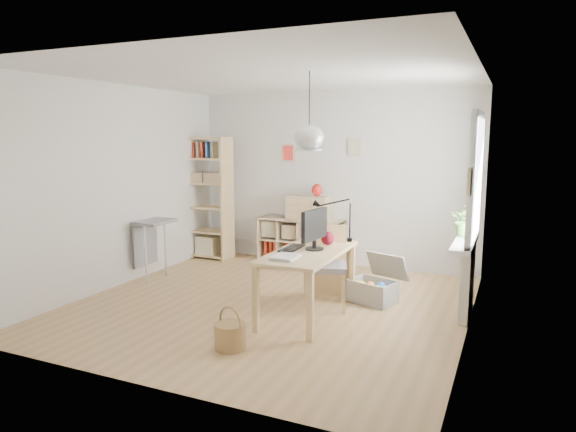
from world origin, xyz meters
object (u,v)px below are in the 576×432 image
at_px(desk, 308,259).
at_px(monitor, 314,227).
at_px(tall_bookshelf, 207,193).
at_px(chair, 327,261).
at_px(drawer_chest, 308,208).
at_px(cube_shelf, 301,244).
at_px(storage_chest, 375,287).

bearing_deg(desk, monitor, 62.43).
xyz_separation_m(tall_bookshelf, chair, (2.67, -1.57, -0.54)).
xyz_separation_m(tall_bookshelf, drawer_chest, (1.70, 0.24, -0.18)).
xyz_separation_m(cube_shelf, tall_bookshelf, (-1.56, -0.28, 0.79)).
bearing_deg(tall_bookshelf, desk, -37.01).
distance_m(cube_shelf, chair, 2.16).
bearing_deg(monitor, chair, 89.65).
height_order(tall_bookshelf, drawer_chest, tall_bookshelf).
relative_size(desk, drawer_chest, 2.30).
relative_size(cube_shelf, tall_bookshelf, 0.70).
relative_size(monitor, drawer_chest, 0.81).
bearing_deg(cube_shelf, monitor, -63.73).
xyz_separation_m(desk, drawer_chest, (-0.88, 2.19, 0.25)).
distance_m(monitor, drawer_chest, 2.31).
relative_size(chair, storage_chest, 1.29).
bearing_deg(drawer_chest, tall_bookshelf, -173.35).
xyz_separation_m(desk, monitor, (0.04, 0.08, 0.35)).
relative_size(chair, drawer_chest, 1.48).
xyz_separation_m(chair, drawer_chest, (-0.96, 1.81, 0.36)).
relative_size(desk, tall_bookshelf, 0.75).
distance_m(tall_bookshelf, drawer_chest, 1.73).
bearing_deg(storage_chest, desk, -106.86).
relative_size(cube_shelf, storage_chest, 1.88).
relative_size(storage_chest, drawer_chest, 1.15).
bearing_deg(monitor, drawer_chest, 120.51).
xyz_separation_m(cube_shelf, monitor, (1.06, -2.15, 0.71)).
bearing_deg(drawer_chest, cube_shelf, 162.16).
bearing_deg(chair, tall_bookshelf, 130.67).
xyz_separation_m(desk, cube_shelf, (-1.02, 2.23, -0.36)).
bearing_deg(cube_shelf, chair, -59.18).
bearing_deg(storage_chest, tall_bookshelf, 178.82).
bearing_deg(monitor, tall_bookshelf, 151.42).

